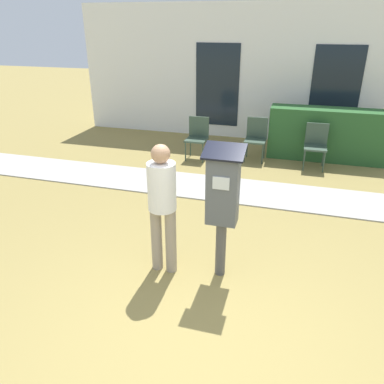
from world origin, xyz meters
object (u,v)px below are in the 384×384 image
Objects in this scene: parking_meter at (223,196)px; outdoor_chair_left at (198,135)px; outdoor_chair_right at (316,142)px; person_standing at (162,200)px; outdoor_chair_middle at (256,136)px.

parking_meter is 1.77× the size of outdoor_chair_left.
outdoor_chair_left is 1.00× the size of outdoor_chair_right.
outdoor_chair_right is at bearing 75.04° from parking_meter.
outdoor_chair_left is at bearing 108.98° from parking_meter.
parking_meter is 1.01× the size of person_standing.
outdoor_chair_right is (1.76, 4.19, -0.40)m from person_standing.
person_standing is at bearing -110.68° from outdoor_chair_right.
outdoor_chair_middle is at bearing 31.66° from outdoor_chair_left.
person_standing is 1.76× the size of outdoor_chair_right.
outdoor_chair_left is 1.00× the size of outdoor_chair_middle.
outdoor_chair_right is at bearing 21.62° from outdoor_chair_left.
person_standing reaches higher than outdoor_chair_right.
person_standing is 4.56m from outdoor_chair_right.
outdoor_chair_middle and outdoor_chair_right have the same top height.
person_standing is 4.15m from outdoor_chair_left.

